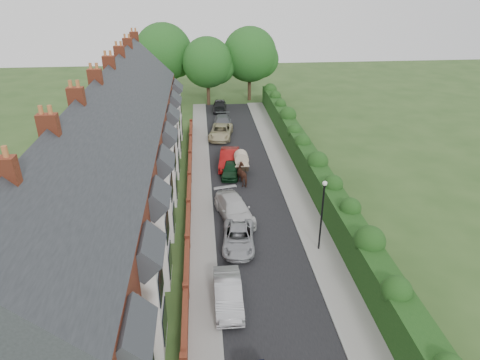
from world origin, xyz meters
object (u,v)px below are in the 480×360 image
Objects in this scene: car_silver_b at (239,238)px; horse_cart at (241,161)px; car_silver_a at (228,293)px; horse at (244,175)px; car_red at (229,159)px; car_white at (234,209)px; car_beige at (221,132)px; car_black at (220,106)px; car_grey at (223,123)px; car_green at (231,169)px; lamppost at (322,207)px.

horse_cart is (1.30, 11.74, 0.59)m from car_silver_b.
car_silver_a is 2.08× the size of horse.
car_white is at bearing -83.85° from car_red.
car_red reaches higher than car_beige.
horse_cart is (0.99, -19.99, 0.51)m from car_black.
car_black is (0.00, 7.33, -0.01)m from car_grey.
car_silver_b is 0.94× the size of car_red.
car_silver_a is at bearing -108.95° from car_white.
car_grey is (0.00, 11.08, -0.07)m from car_red.
car_silver_a is 0.85× the size of car_beige.
car_grey is (0.03, 13.20, 0.09)m from car_green.
car_beige is 10.38m from car_black.
lamppost reaches higher than car_green.
car_silver_a is 0.82× the size of car_white.
car_silver_a is 0.89× the size of car_red.
car_white is 2.54× the size of horse.
car_beige is 11.94m from horse.
car_black is at bearing 95.00° from car_silver_b.
car_green is at bearing 94.16° from car_silver_b.
car_silver_b is 0.90× the size of car_beige.
car_red is at bearing -94.73° from horse.
lamppost is at bearing 91.60° from horse.
car_beige is at bearing 95.75° from car_silver_b.
horse_cart is (1.03, 0.54, 0.59)m from car_green.
car_silver_b is (-5.31, 1.00, -2.66)m from lamppost.
horse_cart reaches higher than car_white.
car_green is at bearing -86.89° from car_grey.
car_red is at bearing 75.91° from car_white.
car_silver_b is 13.32m from car_red.
car_white is 1.77× the size of horse_cart.
car_white reaches higher than car_grey.
car_red reaches higher than car_grey.
car_white is 5.91m from horse.
car_beige reaches higher than car_green.
horse_cart is at bearing 68.52° from car_white.
lamppost reaches higher than car_red.
car_silver_b is at bearing -79.87° from car_beige.
car_red reaches higher than car_white.
car_grey reaches higher than car_green.
car_beige is (-0.08, 21.35, 0.07)m from car_silver_b.
lamppost reaches higher than car_silver_a.
lamppost is 15.37m from car_red.
car_red reaches higher than car_silver_a.
lamppost reaches higher than car_silver_b.
car_grey reaches higher than car_silver_a.
car_white is 1.05× the size of car_grey.
car_silver_a is 16.86m from car_green.
car_white is at bearing 138.28° from lamppost.
car_green is 1.80× the size of horse.
lamppost is 7.55m from car_white.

